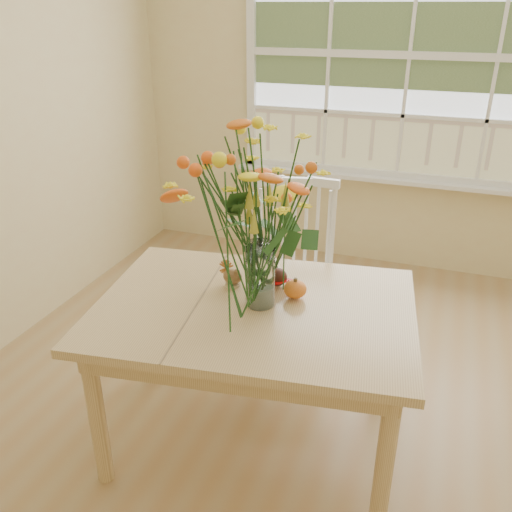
% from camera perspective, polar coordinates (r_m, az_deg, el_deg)
% --- Properties ---
extents(floor, '(4.00, 4.50, 0.01)m').
position_cam_1_polar(floor, '(2.59, 6.71, -21.35)').
color(floor, '#AC8553').
rests_on(floor, ground).
extents(wall_back, '(4.00, 0.02, 2.70)m').
position_cam_1_polar(wall_back, '(4.06, 15.59, 16.92)').
color(wall_back, beige).
rests_on(wall_back, floor).
extents(window, '(2.42, 0.12, 1.74)m').
position_cam_1_polar(window, '(4.00, 15.85, 19.41)').
color(window, silver).
rests_on(window, wall_back).
extents(dining_table, '(1.44, 1.12, 0.71)m').
position_cam_1_polar(dining_table, '(2.34, -0.17, -7.13)').
color(dining_table, tan).
rests_on(dining_table, floor).
extents(windsor_chair, '(0.56, 0.54, 1.00)m').
position_cam_1_polar(windsor_chair, '(3.00, 3.91, -0.82)').
color(windsor_chair, white).
rests_on(windsor_chair, floor).
extents(flower_vase, '(0.58, 0.58, 0.69)m').
position_cam_1_polar(flower_vase, '(2.12, 0.47, 4.66)').
color(flower_vase, white).
rests_on(flower_vase, dining_table).
extents(pumpkin, '(0.10, 0.10, 0.08)m').
position_cam_1_polar(pumpkin, '(2.33, 4.14, -3.59)').
color(pumpkin, '#DE5C1A').
rests_on(pumpkin, dining_table).
extents(turkey_figurine, '(0.09, 0.07, 0.11)m').
position_cam_1_polar(turkey_figurine, '(2.42, -2.49, -2.20)').
color(turkey_figurine, '#CCB78C').
rests_on(turkey_figurine, dining_table).
extents(dark_gourd, '(0.13, 0.09, 0.08)m').
position_cam_1_polar(dark_gourd, '(2.42, 2.24, -2.31)').
color(dark_gourd, '#38160F').
rests_on(dark_gourd, dining_table).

